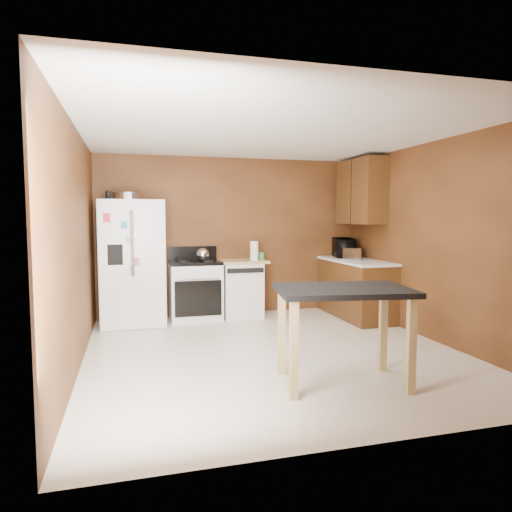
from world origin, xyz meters
name	(u,v)px	position (x,y,z in m)	size (l,w,h in m)	color
floor	(273,352)	(0.00, 0.00, 0.00)	(4.50, 4.50, 0.00)	white
ceiling	(274,132)	(0.00, 0.00, 2.50)	(4.50, 4.50, 0.00)	white
wall_back	(231,236)	(0.00, 2.25, 1.25)	(4.20, 4.20, 0.00)	brown
wall_front	(376,263)	(0.00, -2.25, 1.25)	(4.20, 4.20, 0.00)	brown
wall_left	(76,247)	(-2.10, 0.00, 1.25)	(4.50, 4.50, 0.00)	brown
wall_right	(433,242)	(2.10, 0.00, 1.25)	(4.50, 4.50, 0.00)	brown
roasting_pan	(128,196)	(-1.59, 1.89, 1.85)	(0.43, 0.43, 0.11)	silver
pen_cup	(108,195)	(-1.86, 1.82, 1.86)	(0.08, 0.08, 0.12)	black
kettle	(203,254)	(-0.53, 1.85, 1.00)	(0.20, 0.20, 0.20)	silver
paper_towel	(254,251)	(0.27, 1.84, 1.04)	(0.13, 0.13, 0.29)	white
green_canister	(261,256)	(0.43, 2.01, 0.94)	(0.10, 0.10, 0.11)	green
toaster	(352,254)	(1.73, 1.46, 0.99)	(0.15, 0.25, 0.18)	silver
microwave	(344,248)	(1.80, 1.88, 1.04)	(0.52, 0.35, 0.29)	black
refrigerator	(133,263)	(-1.55, 1.86, 0.90)	(0.90, 0.80, 1.80)	white
gas_range	(195,289)	(-0.64, 1.92, 0.46)	(0.76, 0.68, 1.10)	white
dishwasher	(241,288)	(0.08, 1.95, 0.45)	(0.78, 0.63, 0.89)	white
right_cabinets	(357,259)	(1.84, 1.48, 0.91)	(0.63, 1.58, 2.45)	#5C3319
island	(343,303)	(0.32, -1.14, 0.77)	(1.32, 0.99, 0.91)	black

